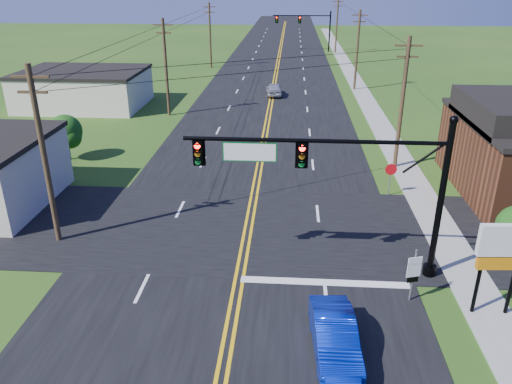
# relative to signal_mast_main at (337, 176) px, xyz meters

# --- Properties ---
(road_main) EXTENTS (16.00, 220.00, 0.04)m
(road_main) POSITION_rel_signal_mast_main_xyz_m (-4.34, 42.00, -4.73)
(road_main) COLOR black
(road_main) RESTS_ON ground
(road_cross) EXTENTS (70.00, 10.00, 0.04)m
(road_cross) POSITION_rel_signal_mast_main_xyz_m (-4.34, 4.00, -4.73)
(road_cross) COLOR black
(road_cross) RESTS_ON ground
(sidewalk) EXTENTS (2.00, 160.00, 0.08)m
(sidewalk) POSITION_rel_signal_mast_main_xyz_m (6.16, 32.00, -4.71)
(sidewalk) COLOR gray
(sidewalk) RESTS_ON ground
(signal_mast_main) EXTENTS (11.30, 0.60, 7.48)m
(signal_mast_main) POSITION_rel_signal_mast_main_xyz_m (0.00, 0.00, 0.00)
(signal_mast_main) COLOR black
(signal_mast_main) RESTS_ON ground
(signal_mast_far) EXTENTS (10.98, 0.60, 7.48)m
(signal_mast_far) POSITION_rel_signal_mast_main_xyz_m (0.10, 72.00, -0.20)
(signal_mast_far) COLOR black
(signal_mast_far) RESTS_ON ground
(cream_bldg_far) EXTENTS (12.20, 9.20, 3.70)m
(cream_bldg_far) POSITION_rel_signal_mast_main_xyz_m (-23.34, 30.00, -2.89)
(cream_bldg_far) COLOR silver
(cream_bldg_far) RESTS_ON ground
(utility_pole_left_a) EXTENTS (1.80, 0.28, 9.00)m
(utility_pole_left_a) POSITION_rel_signal_mast_main_xyz_m (-13.84, 2.00, -0.03)
(utility_pole_left_a) COLOR #352718
(utility_pole_left_a) RESTS_ON ground
(utility_pole_left_b) EXTENTS (1.80, 0.28, 9.00)m
(utility_pole_left_b) POSITION_rel_signal_mast_main_xyz_m (-13.84, 27.00, -0.03)
(utility_pole_left_b) COLOR #352718
(utility_pole_left_b) RESTS_ON ground
(utility_pole_left_c) EXTENTS (1.80, 0.28, 9.00)m
(utility_pole_left_c) POSITION_rel_signal_mast_main_xyz_m (-13.84, 54.00, -0.03)
(utility_pole_left_c) COLOR #352718
(utility_pole_left_c) RESTS_ON ground
(utility_pole_right_a) EXTENTS (1.80, 0.28, 9.00)m
(utility_pole_right_a) POSITION_rel_signal_mast_main_xyz_m (5.46, 14.00, -0.03)
(utility_pole_right_a) COLOR #352718
(utility_pole_right_a) RESTS_ON ground
(utility_pole_right_b) EXTENTS (1.80, 0.28, 9.00)m
(utility_pole_right_b) POSITION_rel_signal_mast_main_xyz_m (5.46, 40.00, -0.03)
(utility_pole_right_b) COLOR #352718
(utility_pole_right_b) RESTS_ON ground
(utility_pole_right_c) EXTENTS (1.80, 0.28, 9.00)m
(utility_pole_right_c) POSITION_rel_signal_mast_main_xyz_m (5.46, 70.00, -0.03)
(utility_pole_right_c) COLOR #352718
(utility_pole_right_c) RESTS_ON ground
(tree_right_back) EXTENTS (3.00, 3.00, 4.10)m
(tree_right_back) POSITION_rel_signal_mast_main_xyz_m (11.66, 18.00, -2.15)
(tree_right_back) COLOR #352718
(tree_right_back) RESTS_ON ground
(tree_left) EXTENTS (2.40, 2.40, 3.37)m
(tree_left) POSITION_rel_signal_mast_main_xyz_m (-18.34, 14.00, -2.59)
(tree_left) COLOR #352718
(tree_left) RESTS_ON ground
(blue_car) EXTENTS (1.78, 4.36, 1.40)m
(blue_car) POSITION_rel_signal_mast_main_xyz_m (-0.27, -5.45, -4.05)
(blue_car) COLOR #071FA0
(blue_car) RESTS_ON ground
(distant_car) EXTENTS (2.01, 4.23, 1.40)m
(distant_car) POSITION_rel_signal_mast_main_xyz_m (-3.96, 36.20, -4.05)
(distant_car) COLOR #B4B3B9
(distant_car) RESTS_ON ground
(route_sign) EXTENTS (0.60, 0.21, 2.47)m
(route_sign) POSITION_rel_signal_mast_main_xyz_m (3.16, -2.06, -3.31)
(route_sign) COLOR slate
(route_sign) RESTS_ON ground
(stop_sign) EXTENTS (0.75, 0.09, 2.10)m
(stop_sign) POSITION_rel_signal_mast_main_xyz_m (4.16, 8.98, -3.24)
(stop_sign) COLOR slate
(stop_sign) RESTS_ON ground
(pylon_sign) EXTENTS (1.98, 0.40, 4.05)m
(pylon_sign) POSITION_rel_signal_mast_main_xyz_m (6.17, -2.70, -1.80)
(pylon_sign) COLOR black
(pylon_sign) RESTS_ON ground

